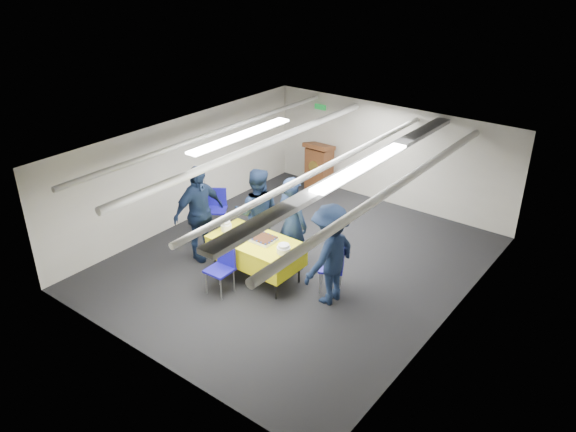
% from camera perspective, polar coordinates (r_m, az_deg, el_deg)
% --- Properties ---
extents(ground, '(7.00, 7.00, 0.00)m').
position_cam_1_polar(ground, '(10.76, 0.87, -4.71)').
color(ground, black).
rests_on(ground, ground).
extents(room_shell, '(6.00, 7.00, 2.30)m').
position_cam_1_polar(room_shell, '(10.21, 2.73, 4.82)').
color(room_shell, beige).
rests_on(room_shell, ground).
extents(serving_table, '(1.67, 0.90, 0.77)m').
position_cam_1_polar(serving_table, '(10.05, -3.27, -3.50)').
color(serving_table, black).
rests_on(serving_table, ground).
extents(sheet_cake, '(0.46, 0.35, 0.08)m').
position_cam_1_polar(sheet_cake, '(9.89, -2.59, -2.33)').
color(sheet_cake, white).
rests_on(sheet_cake, serving_table).
extents(plate_stack_left, '(0.20, 0.20, 0.18)m').
position_cam_1_polar(plate_stack_left, '(10.27, -6.30, -1.06)').
color(plate_stack_left, white).
rests_on(plate_stack_left, serving_table).
extents(plate_stack_right, '(0.24, 0.24, 0.16)m').
position_cam_1_polar(plate_stack_right, '(9.50, -0.45, -3.36)').
color(plate_stack_right, white).
rests_on(plate_stack_right, serving_table).
extents(podium, '(0.62, 0.53, 1.25)m').
position_cam_1_polar(podium, '(13.56, 3.17, 4.96)').
color(podium, brown).
rests_on(podium, ground).
extents(chair_near, '(0.43, 0.43, 0.87)m').
position_cam_1_polar(chair_near, '(9.74, -6.68, -4.88)').
color(chair_near, gray).
rests_on(chair_near, ground).
extents(chair_right, '(0.57, 0.57, 0.87)m').
position_cam_1_polar(chair_right, '(9.72, 4.92, -4.88)').
color(chair_right, gray).
rests_on(chair_right, ground).
extents(chair_left, '(0.58, 0.58, 0.87)m').
position_cam_1_polar(chair_left, '(11.89, -7.26, 1.14)').
color(chair_left, gray).
rests_on(chair_left, ground).
extents(sailor_a, '(0.70, 0.50, 1.81)m').
position_cam_1_polar(sailor_a, '(10.21, 0.42, -0.74)').
color(sailor_a, black).
rests_on(sailor_a, ground).
extents(sailor_b, '(1.10, 1.05, 1.79)m').
position_cam_1_polar(sailor_b, '(10.62, -3.15, 0.30)').
color(sailor_b, black).
rests_on(sailor_b, ground).
extents(sailor_c, '(0.61, 1.15, 1.88)m').
position_cam_1_polar(sailor_c, '(10.64, -9.03, 0.29)').
color(sailor_c, black).
rests_on(sailor_c, ground).
extents(sailor_d, '(0.74, 1.19, 1.78)m').
position_cam_1_polar(sailor_d, '(9.28, 4.31, -3.93)').
color(sailor_d, black).
rests_on(sailor_d, ground).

